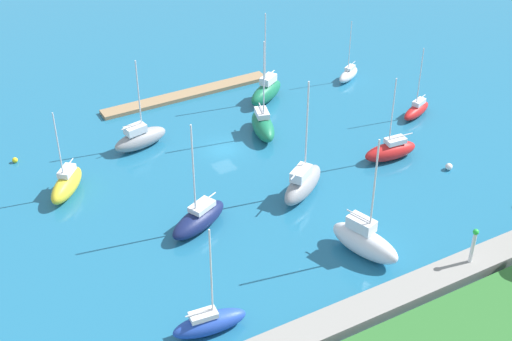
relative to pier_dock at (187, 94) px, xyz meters
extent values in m
plane|color=#1E668C|center=(1.77, 14.34, -0.25)|extent=(160.00, 160.00, 0.00)
cube|color=#997A56|center=(0.00, 0.00, 0.00)|extent=(23.45, 2.19, 0.50)
cube|color=gray|center=(1.77, 44.81, 0.40)|extent=(70.35, 3.00, 1.30)
cylinder|color=silver|center=(-8.22, 44.81, 2.64)|extent=(0.36, 0.36, 3.20)
sphere|color=green|center=(-8.22, 44.81, 4.49)|extent=(0.56, 0.56, 0.56)
ellipsoid|color=red|center=(-23.18, 19.14, 0.52)|extent=(5.62, 3.44, 1.54)
cube|color=silver|center=(-23.58, 18.99, 1.59)|extent=(2.16, 1.59, 0.60)
cylinder|color=silver|center=(-22.92, 19.24, 5.23)|extent=(0.13, 0.13, 7.88)
cylinder|color=silver|center=(-23.93, 18.85, 2.04)|extent=(2.06, 0.88, 0.10)
ellipsoid|color=white|center=(-21.61, 6.50, 0.53)|extent=(4.75, 3.42, 1.55)
cube|color=silver|center=(-21.94, 6.33, 1.50)|extent=(1.87, 1.54, 0.39)
cylinder|color=silver|center=(-21.41, 6.60, 4.88)|extent=(0.11, 0.11, 7.16)
cylinder|color=silver|center=(-22.31, 6.14, 1.84)|extent=(1.84, 1.02, 0.09)
ellipsoid|color=#19724C|center=(-8.61, 6.28, 0.96)|extent=(6.91, 5.34, 2.41)
cube|color=silver|center=(-9.07, 6.01, 2.64)|extent=(2.76, 2.38, 0.96)
cylinder|color=silver|center=(-8.32, 6.46, 7.07)|extent=(0.16, 0.16, 9.80)
cylinder|color=silver|center=(-9.39, 5.82, 3.27)|extent=(2.20, 1.38, 0.13)
ellipsoid|color=gray|center=(10.11, 9.19, 0.83)|extent=(7.17, 3.59, 2.17)
cube|color=silver|center=(10.65, 9.29, 2.39)|extent=(2.69, 1.85, 0.94)
cylinder|color=silver|center=(9.77, 9.13, 6.38)|extent=(0.16, 0.16, 8.92)
cylinder|color=silver|center=(11.09, 9.37, 3.01)|extent=(2.65, 0.62, 0.13)
ellipsoid|color=yellow|center=(20.57, 14.43, 0.93)|extent=(5.73, 6.18, 2.36)
cube|color=silver|center=(20.24, 14.05, 2.42)|extent=(2.43, 2.54, 0.61)
cylinder|color=silver|center=(20.78, 14.68, 6.00)|extent=(0.15, 0.15, 7.79)
cylinder|color=silver|center=(19.93, 13.69, 2.87)|extent=(1.80, 2.06, 0.12)
ellipsoid|color=#141E4C|center=(10.80, 26.60, 0.80)|extent=(7.72, 5.36, 2.09)
cube|color=silver|center=(10.26, 26.36, 2.12)|extent=(3.03, 2.49, 0.57)
cylinder|color=silver|center=(11.13, 26.75, 6.87)|extent=(0.18, 0.18, 10.06)
cylinder|color=silver|center=(9.71, 26.11, 2.56)|extent=(2.90, 1.41, 0.14)
ellipsoid|color=#2347B2|center=(16.06, 39.87, 0.66)|extent=(6.67, 2.67, 1.82)
cube|color=silver|center=(16.57, 39.81, 1.82)|extent=(2.45, 1.44, 0.50)
cylinder|color=silver|center=(15.73, 39.90, 6.06)|extent=(0.16, 0.16, 8.96)
cylinder|color=silver|center=(16.92, 39.78, 2.22)|extent=(2.39, 0.37, 0.12)
ellipsoid|color=red|center=(-14.03, 25.57, 0.76)|extent=(6.78, 2.81, 2.03)
cube|color=silver|center=(-14.55, 25.62, 2.08)|extent=(2.49, 1.55, 0.59)
cylinder|color=silver|center=(-13.70, 25.54, 5.95)|extent=(0.16, 0.16, 8.33)
cylinder|color=silver|center=(-15.24, 25.68, 2.52)|extent=(3.10, 0.40, 0.13)
ellipsoid|color=white|center=(-1.29, 38.00, 1.13)|extent=(4.58, 7.81, 2.76)
cube|color=silver|center=(-1.11, 37.43, 3.11)|extent=(2.21, 2.99, 1.19)
cylinder|color=silver|center=(-1.40, 38.35, 7.63)|extent=(0.18, 0.18, 10.24)
cylinder|color=silver|center=(-0.99, 37.04, 3.85)|extent=(0.97, 2.66, 0.14)
ellipsoid|color=#19724C|center=(-3.92, 13.69, 0.92)|extent=(4.20, 7.11, 2.35)
cube|color=silver|center=(-4.08, 13.17, 2.45)|extent=(2.06, 2.72, 0.71)
cylinder|color=silver|center=(-3.83, 14.01, 7.09)|extent=(0.16, 0.16, 9.98)
cylinder|color=silver|center=(-4.19, 12.80, 2.95)|extent=(0.84, 2.46, 0.13)
ellipsoid|color=gray|center=(-1.42, 26.74, 1.03)|extent=(7.64, 6.07, 2.57)
cube|color=silver|center=(-0.91, 27.07, 2.86)|extent=(3.05, 2.66, 1.09)
cylinder|color=silver|center=(-1.73, 26.54, 7.70)|extent=(0.18, 0.18, 10.77)
cylinder|color=silver|center=(-0.27, 27.48, 3.55)|extent=(3.01, 2.01, 0.15)
sphere|color=white|center=(-18.44, 30.65, 0.15)|extent=(0.80, 0.80, 0.80)
sphere|color=yellow|center=(23.98, 5.30, 0.07)|extent=(0.63, 0.63, 0.63)
camera|label=1|loc=(34.04, 80.17, 45.14)|focal=51.22mm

